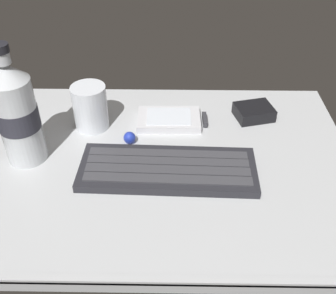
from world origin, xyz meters
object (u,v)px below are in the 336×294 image
at_px(keyboard, 170,169).
at_px(water_bottle, 17,114).
at_px(charger_block, 254,112).
at_px(trackball_mouse, 130,138).
at_px(juice_cup, 90,109).
at_px(handheld_device, 172,119).

xyz_separation_m(keyboard, water_bottle, (-0.25, 0.04, 0.08)).
bearing_deg(charger_block, trackball_mouse, -159.94).
xyz_separation_m(juice_cup, charger_block, (0.31, 0.03, -0.03)).
bearing_deg(juice_cup, charger_block, 6.39).
height_order(keyboard, handheld_device, keyboard).
xyz_separation_m(keyboard, trackball_mouse, (-0.07, 0.08, 0.00)).
distance_m(water_bottle, trackball_mouse, 0.19).
bearing_deg(juice_cup, water_bottle, -135.39).
bearing_deg(handheld_device, keyboard, -91.05).
distance_m(keyboard, juice_cup, 0.20).
bearing_deg(handheld_device, trackball_mouse, -139.67).
height_order(handheld_device, water_bottle, water_bottle).
distance_m(keyboard, water_bottle, 0.26).
bearing_deg(charger_block, keyboard, -134.23).
bearing_deg(water_bottle, charger_block, 17.65).
bearing_deg(handheld_device, charger_block, 7.56).
height_order(handheld_device, juice_cup, juice_cup).
bearing_deg(trackball_mouse, juice_cup, 145.88).
relative_size(keyboard, handheld_device, 2.27).
height_order(keyboard, charger_block, charger_block).
height_order(juice_cup, charger_block, juice_cup).
xyz_separation_m(water_bottle, charger_block, (0.41, 0.13, -0.08)).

